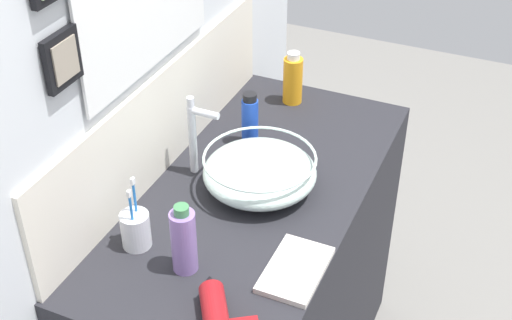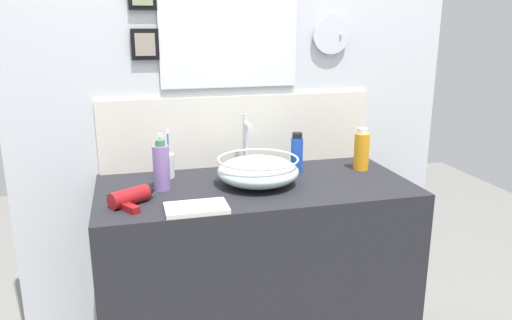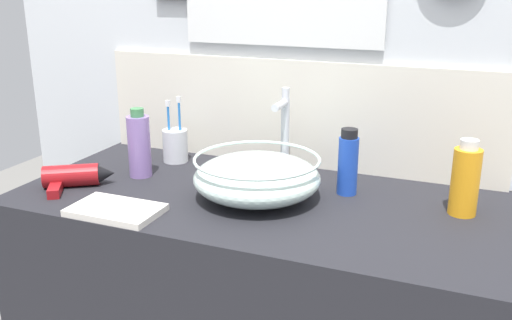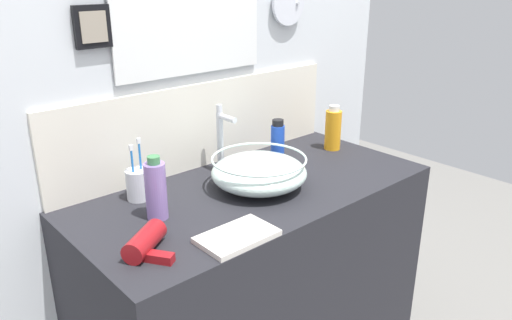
{
  "view_description": "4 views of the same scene",
  "coord_description": "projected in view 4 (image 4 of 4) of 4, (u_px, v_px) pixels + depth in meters",
  "views": [
    {
      "loc": [
        -1.48,
        -0.65,
        2.19
      ],
      "look_at": [
        0.0,
        0.0,
        1.04
      ],
      "focal_mm": 50.0,
      "sensor_mm": 36.0,
      "label": 1
    },
    {
      "loc": [
        -0.48,
        -1.83,
        1.56
      ],
      "look_at": [
        0.0,
        0.0,
        1.04
      ],
      "focal_mm": 35.0,
      "sensor_mm": 36.0,
      "label": 2
    },
    {
      "loc": [
        0.52,
        -1.27,
        1.48
      ],
      "look_at": [
        0.0,
        0.0,
        1.04
      ],
      "focal_mm": 40.0,
      "sensor_mm": 36.0,
      "label": 3
    },
    {
      "loc": [
        -1.03,
        -1.16,
        1.63
      ],
      "look_at": [
        0.0,
        0.0,
        1.04
      ],
      "focal_mm": 35.0,
      "sensor_mm": 36.0,
      "label": 4
    }
  ],
  "objects": [
    {
      "name": "vanity_counter",
      "position": [
        255.0,
        302.0,
        1.87
      ],
      "size": [
        1.24,
        0.59,
        0.94
      ],
      "primitive_type": "cube",
      "color": "#232328",
      "rests_on": "ground"
    },
    {
      "name": "back_panel",
      "position": [
        196.0,
        81.0,
        1.81
      ],
      "size": [
        1.95,
        0.09,
        2.5
      ],
      "color": "silver",
      "rests_on": "ground"
    },
    {
      "name": "glass_bowl_sink",
      "position": [
        259.0,
        172.0,
        1.68
      ],
      "size": [
        0.32,
        0.32,
        0.11
      ],
      "color": "silver",
      "rests_on": "vanity_counter"
    },
    {
      "name": "faucet",
      "position": [
        221.0,
        135.0,
        1.79
      ],
      "size": [
        0.02,
        0.1,
        0.25
      ],
      "color": "silver",
      "rests_on": "vanity_counter"
    },
    {
      "name": "hair_drier",
      "position": [
        148.0,
        240.0,
        1.31
      ],
      "size": [
        0.19,
        0.19,
        0.06
      ],
      "color": "maroon",
      "rests_on": "vanity_counter"
    },
    {
      "name": "toothbrush_cup",
      "position": [
        138.0,
        184.0,
        1.6
      ],
      "size": [
        0.08,
        0.08,
        0.2
      ],
      "color": "silver",
      "rests_on": "vanity_counter"
    },
    {
      "name": "lotion_bottle",
      "position": [
        278.0,
        143.0,
        1.88
      ],
      "size": [
        0.05,
        0.05,
        0.17
      ],
      "color": "blue",
      "rests_on": "vanity_counter"
    },
    {
      "name": "spray_bottle",
      "position": [
        333.0,
        129.0,
        2.04
      ],
      "size": [
        0.07,
        0.07,
        0.18
      ],
      "color": "orange",
      "rests_on": "vanity_counter"
    },
    {
      "name": "soap_dispenser",
      "position": [
        156.0,
        190.0,
        1.46
      ],
      "size": [
        0.06,
        0.06,
        0.2
      ],
      "color": "#8C6BB2",
      "rests_on": "vanity_counter"
    },
    {
      "name": "hand_towel",
      "position": [
        237.0,
        236.0,
        1.37
      ],
      "size": [
        0.22,
        0.13,
        0.02
      ],
      "primitive_type": "cube",
      "color": "silver",
      "rests_on": "vanity_counter"
    }
  ]
}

